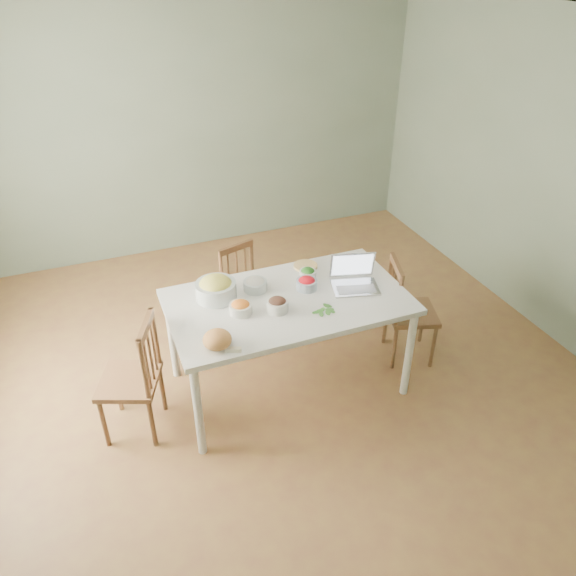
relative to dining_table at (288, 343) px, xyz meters
name	(u,v)px	position (x,y,z in m)	size (l,w,h in m)	color
floor	(278,369)	(-0.02, 0.19, -0.42)	(5.00, 5.00, 0.00)	brown
ceiling	(274,21)	(-0.02, 0.19, 2.28)	(5.00, 5.00, 0.00)	white
wall_back	(195,130)	(-0.02, 2.69, 0.93)	(5.00, 0.00, 2.70)	gray
wall_front	(514,508)	(-0.02, -2.31, 0.93)	(5.00, 0.00, 2.70)	gray
wall_right	(548,179)	(2.48, 0.19, 0.93)	(0.00, 5.00, 2.70)	gray
dining_table	(288,343)	(0.00, 0.00, 0.00)	(1.78, 1.00, 0.83)	white
chair_far	(249,295)	(-0.08, 0.76, 0.01)	(0.38, 0.36, 0.86)	#50351D
chair_left	(129,378)	(-1.22, -0.03, 0.06)	(0.42, 0.40, 0.96)	#50351D
chair_right	(412,311)	(1.11, -0.02, 0.05)	(0.41, 0.39, 0.93)	#50351D
bread_boule	(217,340)	(-0.64, -0.36, 0.48)	(0.19, 0.19, 0.13)	#B37738
butter_stick	(233,350)	(-0.56, -0.44, 0.43)	(0.11, 0.03, 0.03)	#F1EACA
bowl_squash	(216,288)	(-0.49, 0.22, 0.51)	(0.30, 0.30, 0.18)	tan
bowl_carrot	(241,307)	(-0.38, -0.04, 0.46)	(0.17, 0.17, 0.09)	orange
bowl_onion	(255,284)	(-0.18, 0.22, 0.47)	(0.18, 0.18, 0.10)	beige
bowl_mushroom	(277,305)	(-0.13, -0.11, 0.47)	(0.16, 0.16, 0.11)	black
bowl_redpep	(307,283)	(0.19, 0.09, 0.47)	(0.16, 0.16, 0.10)	red
bowl_broccoli	(308,273)	(0.26, 0.23, 0.46)	(0.14, 0.14, 0.08)	#163E13
flatbread	(305,266)	(0.31, 0.39, 0.43)	(0.20, 0.20, 0.02)	#E8C57C
basil_bunch	(323,310)	(0.18, -0.23, 0.43)	(0.19, 0.19, 0.02)	#266216
laptop	(356,275)	(0.54, -0.05, 0.54)	(0.35, 0.29, 0.24)	silver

